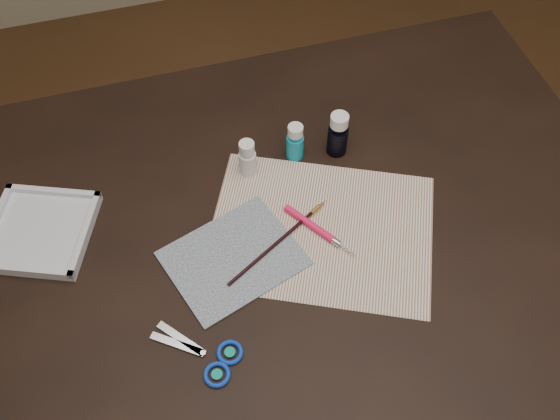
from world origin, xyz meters
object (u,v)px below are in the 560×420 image
object	(u,v)px
paper	(321,230)
paint_bottle_navy	(338,134)
canvas	(233,258)
palette_tray	(40,231)
paint_bottle_cyan	(295,142)
scissors	(193,353)
paint_bottle_white	(247,158)

from	to	relation	value
paper	paint_bottle_navy	xyz separation A→B (m)	(0.09, 0.17, 0.05)
paper	canvas	size ratio (longest dim) A/B	1.80
paper	palette_tray	distance (m)	0.50
paper	paint_bottle_cyan	distance (m)	0.18
paint_bottle_navy	palette_tray	size ratio (longest dim) A/B	0.54
paint_bottle_navy	scissors	distance (m)	0.49
paint_bottle_cyan	scissors	bearing A→B (deg)	-128.26
paper	paint_bottle_white	size ratio (longest dim) A/B	4.89
paint_bottle_white	paint_bottle_cyan	xyz separation A→B (m)	(0.10, 0.01, 0.00)
scissors	palette_tray	world-z (taller)	palette_tray
palette_tray	paint_bottle_navy	bearing A→B (deg)	3.85
paper	canvas	bearing A→B (deg)	-175.04
canvas	palette_tray	size ratio (longest dim) A/B	1.23
scissors	paint_bottle_cyan	bearing A→B (deg)	-92.19
paint_bottle_cyan	palette_tray	world-z (taller)	paint_bottle_cyan
paper	palette_tray	xyz separation A→B (m)	(-0.48, 0.13, 0.01)
paint_bottle_navy	scissors	bearing A→B (deg)	-136.61
paper	paint_bottle_white	world-z (taller)	paint_bottle_white
canvas	paint_bottle_navy	distance (m)	0.32
scissors	paper	bearing A→B (deg)	-112.26
paint_bottle_white	scissors	world-z (taller)	paint_bottle_white
canvas	scissors	distance (m)	0.18
scissors	palette_tray	bearing A→B (deg)	-18.04
paint_bottle_navy	paint_bottle_white	bearing A→B (deg)	-179.02
scissors	palette_tray	size ratio (longest dim) A/B	0.94
paint_bottle_cyan	canvas	bearing A→B (deg)	-131.20
canvas	scissors	size ratio (longest dim) A/B	1.32
paper	canvas	world-z (taller)	canvas
paint_bottle_cyan	scissors	world-z (taller)	paint_bottle_cyan
paint_bottle_cyan	scissors	distance (m)	0.44
paint_bottle_cyan	paint_bottle_white	bearing A→B (deg)	-172.05
canvas	scissors	world-z (taller)	scissors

